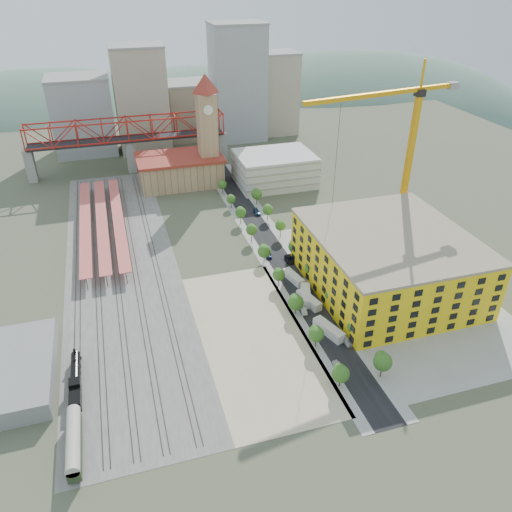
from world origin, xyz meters
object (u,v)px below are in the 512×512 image
object	(u,v)px
tower_crane	(404,137)
site_trailer_c	(306,296)
coach	(74,442)
site_trailer_b	(309,300)
car_0	(339,366)
construction_building	(388,261)
locomotive	(76,378)
site_trailer_a	(329,330)
site_trailer_d	(293,277)
clock_tower	(207,120)

from	to	relation	value
tower_crane	site_trailer_c	world-z (taller)	tower_crane
coach	site_trailer_b	size ratio (longest dim) A/B	1.72
coach	car_0	distance (m)	63.38
construction_building	site_trailer_b	world-z (taller)	construction_building
car_0	locomotive	bearing A→B (deg)	160.57
site_trailer_a	site_trailer_d	size ratio (longest dim) A/B	1.13
site_trailer_d	site_trailer_c	bearing A→B (deg)	-102.46
construction_building	site_trailer_a	xyz separation A→B (m)	(-26.00, -16.17, -8.01)
site_trailer_b	car_0	world-z (taller)	site_trailer_b
coach	site_trailer_c	world-z (taller)	coach
clock_tower	site_trailer_c	distance (m)	103.23
construction_building	tower_crane	distance (m)	43.33
locomotive	car_0	xyz separation A→B (m)	(63.00, -13.34, -1.14)
tower_crane	car_0	bearing A→B (deg)	-129.11
site_trailer_c	clock_tower	bearing A→B (deg)	113.04
site_trailer_a	site_trailer_b	xyz separation A→B (m)	(0.00, 14.48, -0.08)
tower_crane	site_trailer_a	world-z (taller)	tower_crane
site_trailer_a	car_0	distance (m)	13.48
locomotive	site_trailer_b	world-z (taller)	locomotive
site_trailer_b	car_0	xyz separation A→B (m)	(-3.00, -27.61, -0.60)
clock_tower	site_trailer_b	world-z (taller)	clock_tower
site_trailer_a	car_0	bearing A→B (deg)	-121.67
tower_crane	site_trailer_d	xyz separation A→B (m)	(-43.02, -15.96, -37.20)
locomotive	site_trailer_b	bearing A→B (deg)	12.20
construction_building	site_trailer_c	distance (m)	27.22
coach	site_trailer_b	xyz separation A→B (m)	(66.00, 34.27, -1.45)
tower_crane	car_0	distance (m)	82.12
locomotive	tower_crane	size ratio (longest dim) A/B	0.32
locomotive	site_trailer_a	xyz separation A→B (m)	(66.00, -0.22, -0.45)
construction_building	tower_crane	size ratio (longest dim) A/B	0.81
tower_crane	site_trailer_d	bearing A→B (deg)	-159.64
clock_tower	car_0	xyz separation A→B (m)	(5.00, -129.29, -27.98)
tower_crane	site_trailer_d	distance (m)	59.07
tower_crane	site_trailer_b	size ratio (longest dim) A/B	6.46
construction_building	locomotive	world-z (taller)	construction_building
site_trailer_a	coach	bearing A→B (deg)	177.90
locomotive	site_trailer_c	bearing A→B (deg)	14.22
site_trailer_c	car_0	distance (m)	30.22
construction_building	clock_tower	bearing A→B (deg)	108.78
construction_building	site_trailer_d	distance (m)	29.52
site_trailer_c	site_trailer_b	bearing A→B (deg)	-71.57
locomotive	site_trailer_b	xyz separation A→B (m)	(66.00, 14.27, -0.53)
site_trailer_a	site_trailer_b	size ratio (longest dim) A/B	1.06
clock_tower	car_0	world-z (taller)	clock_tower
tower_crane	site_trailer_c	bearing A→B (deg)	-148.34
site_trailer_d	tower_crane	bearing A→B (deg)	7.90
construction_building	coach	bearing A→B (deg)	-158.65
clock_tower	site_trailer_c	bearing A→B (deg)	-85.39
locomotive	site_trailer_d	xyz separation A→B (m)	(66.00, 27.30, -0.61)
coach	site_trailer_d	world-z (taller)	coach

